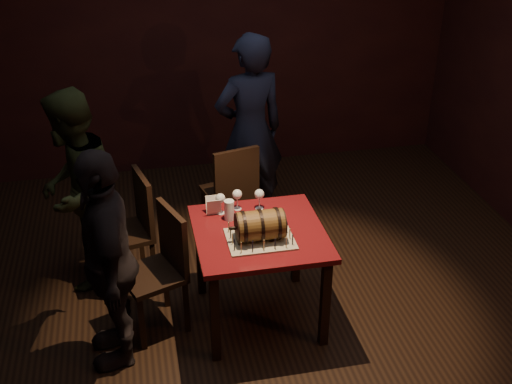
# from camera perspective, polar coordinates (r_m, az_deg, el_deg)

# --- Properties ---
(room_shell) EXTENTS (5.04, 5.04, 2.80)m
(room_shell) POSITION_cam_1_polar(r_m,az_deg,el_deg) (4.29, 0.69, 5.02)
(room_shell) COLOR black
(room_shell) RESTS_ON ground
(pub_table) EXTENTS (0.90, 0.90, 0.75)m
(pub_table) POSITION_cam_1_polar(r_m,az_deg,el_deg) (4.51, 0.29, -4.66)
(pub_table) COLOR #4D0C11
(pub_table) RESTS_ON ground
(cake_board) EXTENTS (0.45, 0.35, 0.01)m
(cake_board) POSITION_cam_1_polar(r_m,az_deg,el_deg) (4.36, 0.37, -4.20)
(cake_board) COLOR #A89F87
(cake_board) RESTS_ON pub_table
(barrel_cake) EXTENTS (0.38, 0.22, 0.22)m
(barrel_cake) POSITION_cam_1_polar(r_m,az_deg,el_deg) (4.30, 0.37, -2.98)
(barrel_cake) COLOR brown
(barrel_cake) RESTS_ON cake_board
(birthday_candles) EXTENTS (0.40, 0.30, 0.09)m
(birthday_candles) POSITION_cam_1_polar(r_m,az_deg,el_deg) (4.33, 0.37, -3.68)
(birthday_candles) COLOR #D8C181
(birthday_candles) RESTS_ON cake_board
(wine_glass_left) EXTENTS (0.07, 0.07, 0.16)m
(wine_glass_left) POSITION_cam_1_polar(r_m,az_deg,el_deg) (4.61, -3.19, -0.65)
(wine_glass_left) COLOR silver
(wine_glass_left) RESTS_ON pub_table
(wine_glass_mid) EXTENTS (0.07, 0.07, 0.16)m
(wine_glass_mid) POSITION_cam_1_polar(r_m,az_deg,el_deg) (4.66, -1.68, -0.29)
(wine_glass_mid) COLOR silver
(wine_glass_mid) RESTS_ON pub_table
(wine_glass_right) EXTENTS (0.07, 0.07, 0.16)m
(wine_glass_right) POSITION_cam_1_polar(r_m,az_deg,el_deg) (4.66, 0.30, -0.26)
(wine_glass_right) COLOR silver
(wine_glass_right) RESTS_ON pub_table
(pint_of_ale) EXTENTS (0.07, 0.07, 0.15)m
(pint_of_ale) POSITION_cam_1_polar(r_m,az_deg,el_deg) (4.56, -2.40, -1.65)
(pint_of_ale) COLOR silver
(pint_of_ale) RESTS_ON pub_table
(menu_card) EXTENTS (0.10, 0.05, 0.13)m
(menu_card) POSITION_cam_1_polar(r_m,az_deg,el_deg) (4.63, -3.83, -1.26)
(menu_card) COLOR white
(menu_card) RESTS_ON pub_table
(chair_back) EXTENTS (0.48, 0.48, 0.93)m
(chair_back) POSITION_cam_1_polar(r_m,az_deg,el_deg) (5.47, -2.13, 0.27)
(chair_back) COLOR black
(chair_back) RESTS_ON ground
(chair_left_rear) EXTENTS (0.48, 0.48, 0.93)m
(chair_left_rear) POSITION_cam_1_polar(r_m,az_deg,el_deg) (5.05, -10.88, -2.85)
(chair_left_rear) COLOR black
(chair_left_rear) RESTS_ON ground
(chair_left_front) EXTENTS (0.52, 0.52, 0.93)m
(chair_left_front) POSITION_cam_1_polar(r_m,az_deg,el_deg) (4.57, -8.39, -6.31)
(chair_left_front) COLOR black
(chair_left_front) RESTS_ON ground
(person_back) EXTENTS (0.72, 0.55, 1.76)m
(person_back) POSITION_cam_1_polar(r_m,az_deg,el_deg) (5.66, -0.56, 5.37)
(person_back) COLOR #181C30
(person_back) RESTS_ON ground
(person_left_rear) EXTENTS (0.75, 0.88, 1.59)m
(person_left_rear) POSITION_cam_1_polar(r_m,az_deg,el_deg) (5.05, -15.73, 0.07)
(person_left_rear) COLOR #2E371B
(person_left_rear) RESTS_ON ground
(person_left_front) EXTENTS (0.42, 0.93, 1.56)m
(person_left_front) POSITION_cam_1_polar(r_m,az_deg,el_deg) (4.22, -12.99, -5.87)
(person_left_front) COLOR black
(person_left_front) RESTS_ON ground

